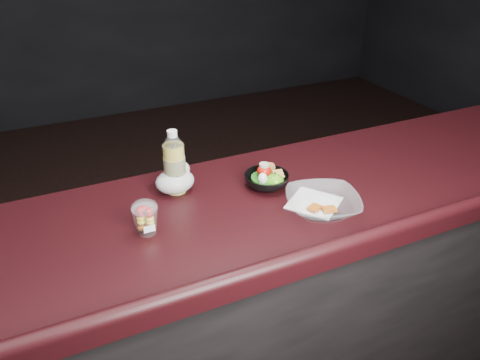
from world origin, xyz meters
name	(u,v)px	position (x,y,z in m)	size (l,w,h in m)	color
counter	(234,315)	(0.00, 0.30, 0.51)	(4.06, 0.71, 1.02)	black
lemonade_bottle	(175,166)	(-0.14, 0.49, 1.12)	(0.08, 0.08, 0.23)	gold
fruit_cup	(145,217)	(-0.30, 0.28, 1.08)	(0.08, 0.08, 0.12)	white
green_apple	(275,182)	(0.18, 0.34, 1.05)	(0.07, 0.07, 0.07)	#427E0E
plastic_bag	(176,180)	(-0.14, 0.48, 1.07)	(0.14, 0.11, 0.10)	silver
snack_bowl	(266,179)	(0.17, 0.38, 1.05)	(0.21, 0.21, 0.09)	black
takeout_bowl	(323,204)	(0.26, 0.15, 1.05)	(0.31, 0.31, 0.06)	silver
paper_napkin	(314,203)	(0.26, 0.20, 1.02)	(0.16, 0.16, 0.00)	white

